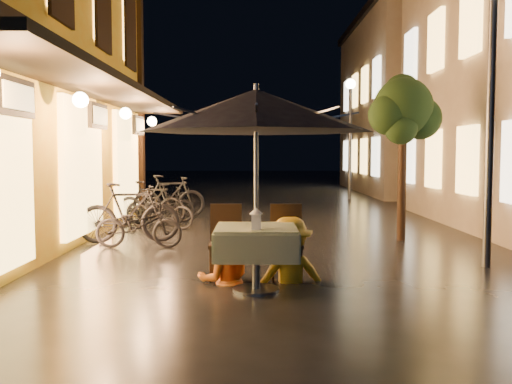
{
  "coord_description": "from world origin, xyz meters",
  "views": [
    {
      "loc": [
        -0.37,
        -6.17,
        1.66
      ],
      "look_at": [
        -0.35,
        1.14,
        1.15
      ],
      "focal_mm": 40.0,
      "sensor_mm": 36.0,
      "label": 1
    }
  ],
  "objects_px": {
    "streetlamp_near": "(492,63)",
    "cafe_table": "(256,243)",
    "patio_umbrella": "(256,111)",
    "bicycle_0": "(139,225)",
    "person_orange": "(225,225)",
    "person_yellow": "(290,219)",
    "table_lantern": "(256,218)"
  },
  "relations": [
    {
      "from": "cafe_table",
      "to": "person_yellow",
      "type": "bearing_deg",
      "value": 52.44
    },
    {
      "from": "bicycle_0",
      "to": "table_lantern",
      "type": "bearing_deg",
      "value": -147.6
    },
    {
      "from": "table_lantern",
      "to": "person_yellow",
      "type": "xyz_separation_m",
      "value": [
        0.43,
        0.83,
        -0.11
      ]
    },
    {
      "from": "person_orange",
      "to": "bicycle_0",
      "type": "distance_m",
      "value": 3.09
    },
    {
      "from": "cafe_table",
      "to": "person_orange",
      "type": "xyz_separation_m",
      "value": [
        -0.4,
        0.51,
        0.14
      ]
    },
    {
      "from": "streetlamp_near",
      "to": "cafe_table",
      "type": "distance_m",
      "value": 4.33
    },
    {
      "from": "patio_umbrella",
      "to": "table_lantern",
      "type": "height_order",
      "value": "patio_umbrella"
    },
    {
      "from": "streetlamp_near",
      "to": "person_orange",
      "type": "distance_m",
      "value": 4.44
    },
    {
      "from": "streetlamp_near",
      "to": "bicycle_0",
      "type": "distance_m",
      "value": 6.17
    },
    {
      "from": "streetlamp_near",
      "to": "patio_umbrella",
      "type": "distance_m",
      "value": 3.73
    },
    {
      "from": "streetlamp_near",
      "to": "cafe_table",
      "type": "bearing_deg",
      "value": -156.48
    },
    {
      "from": "streetlamp_near",
      "to": "patio_umbrella",
      "type": "height_order",
      "value": "streetlamp_near"
    },
    {
      "from": "cafe_table",
      "to": "patio_umbrella",
      "type": "bearing_deg",
      "value": 0.0
    },
    {
      "from": "person_yellow",
      "to": "patio_umbrella",
      "type": "bearing_deg",
      "value": 43.65
    },
    {
      "from": "streetlamp_near",
      "to": "cafe_table",
      "type": "height_order",
      "value": "streetlamp_near"
    },
    {
      "from": "patio_umbrella",
      "to": "person_yellow",
      "type": "relative_size",
      "value": 1.7
    },
    {
      "from": "cafe_table",
      "to": "table_lantern",
      "type": "relative_size",
      "value": 3.96
    },
    {
      "from": "patio_umbrella",
      "to": "person_yellow",
      "type": "height_order",
      "value": "patio_umbrella"
    },
    {
      "from": "patio_umbrella",
      "to": "bicycle_0",
      "type": "distance_m",
      "value": 4.1
    },
    {
      "from": "person_orange",
      "to": "bicycle_0",
      "type": "xyz_separation_m",
      "value": [
        -1.63,
        2.6,
        -0.33
      ]
    },
    {
      "from": "person_yellow",
      "to": "streetlamp_near",
      "type": "bearing_deg",
      "value": -171.77
    },
    {
      "from": "cafe_table",
      "to": "table_lantern",
      "type": "distance_m",
      "value": 0.42
    },
    {
      "from": "table_lantern",
      "to": "person_yellow",
      "type": "height_order",
      "value": "person_yellow"
    },
    {
      "from": "streetlamp_near",
      "to": "bicycle_0",
      "type": "height_order",
      "value": "streetlamp_near"
    },
    {
      "from": "bicycle_0",
      "to": "streetlamp_near",
      "type": "bearing_deg",
      "value": -105.69
    },
    {
      "from": "streetlamp_near",
      "to": "table_lantern",
      "type": "xyz_separation_m",
      "value": [
        -3.35,
        -1.72,
        -2.0
      ]
    },
    {
      "from": "table_lantern",
      "to": "patio_umbrella",
      "type": "bearing_deg",
      "value": 90.0
    },
    {
      "from": "bicycle_0",
      "to": "cafe_table",
      "type": "bearing_deg",
      "value": -145.49
    },
    {
      "from": "cafe_table",
      "to": "person_yellow",
      "type": "height_order",
      "value": "person_yellow"
    },
    {
      "from": "cafe_table",
      "to": "patio_umbrella",
      "type": "xyz_separation_m",
      "value": [
        0.0,
        0.0,
        1.56
      ]
    },
    {
      "from": "table_lantern",
      "to": "person_yellow",
      "type": "distance_m",
      "value": 0.94
    },
    {
      "from": "bicycle_0",
      "to": "person_yellow",
      "type": "bearing_deg",
      "value": -134.53
    }
  ]
}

